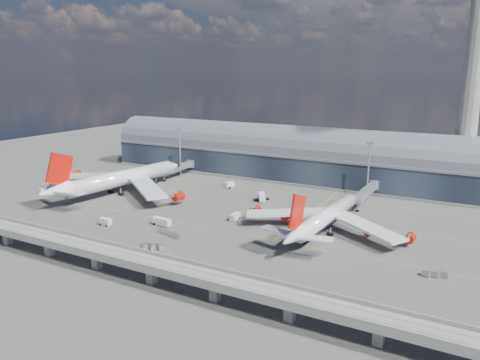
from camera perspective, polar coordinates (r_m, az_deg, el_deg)
The scene contains 20 objects.
ground at distance 183.02m, azimuth -4.63°, elevation -4.51°, with size 500.00×500.00×0.00m, color #474744.
taxi_lines at distance 200.99m, azimuth -1.16°, elevation -2.82°, with size 200.00×80.12×0.01m.
terminal at distance 247.08m, azimuth 5.32°, elevation 2.89°, with size 200.00×30.00×28.00m.
control_tower at distance 228.32m, azimuth 26.42°, elevation 10.90°, with size 19.00×19.00×103.00m.
guideway at distance 141.45m, azimuth -17.14°, elevation -8.29°, with size 220.00×8.50×7.20m.
floodlight_mast_left at distance 251.57m, azimuth -7.33°, elevation 3.56°, with size 3.00×0.70×25.70m.
floodlight_mast_right at distance 209.68m, azimuth 15.38°, elevation 1.22°, with size 3.00×0.70×25.70m.
airliner_left at distance 221.87m, azimuth -14.64°, elevation 0.13°, with size 75.12×79.02×24.09m.
airliner_right at distance 166.71m, azimuth 10.30°, elevation -4.60°, with size 60.74×63.48×20.14m.
jet_bridge_left at distance 251.32m, azimuth -7.42°, elevation 1.58°, with size 4.40×28.00×7.25m.
jet_bridge_right at distance 207.72m, azimuth 15.25°, elevation -1.29°, with size 4.40×32.00×7.25m.
service_truck_0 at distance 236.40m, azimuth -22.53°, elevation -1.01°, with size 3.11×7.29×2.93m.
service_truck_1 at distance 179.40m, azimuth -16.10°, elevation -4.92°, with size 4.74×2.44×2.72m.
service_truck_2 at distance 174.83m, azimuth -9.57°, elevation -5.02°, with size 7.91×2.85×2.82m.
service_truck_3 at distance 178.67m, azimuth -0.61°, elevation -4.46°, with size 2.43×5.49×2.62m.
service_truck_4 at distance 226.54m, azimuth -1.29°, elevation -0.59°, with size 3.42×5.17×2.75m.
service_truck_5 at distance 204.06m, azimuth 2.66°, elevation -2.09°, with size 5.90×7.19×3.31m.
cargo_train_0 at distance 153.03m, azimuth -10.67°, elevation -8.00°, with size 7.60×4.51×1.70m.
cargo_train_1 at distance 164.06m, azimuth -8.57°, elevation -6.48°, with size 11.24×3.95×1.49m.
cargo_train_2 at distance 142.47m, azimuth 22.76°, elevation -10.54°, with size 7.39×3.72×1.63m.
Camera 1 is at (96.61, -144.98, 56.08)m, focal length 35.00 mm.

